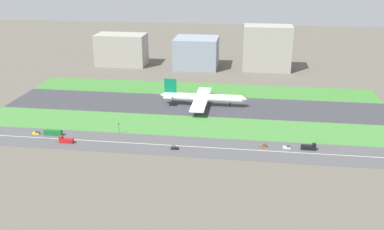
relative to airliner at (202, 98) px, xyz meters
name	(u,v)px	position (x,y,z in m)	size (l,w,h in m)	color
ground_plane	(195,105)	(-4.59, 0.00, -6.23)	(800.00, 800.00, 0.00)	#5B564C
runway	(195,105)	(-4.59, 0.00, -6.18)	(280.00, 46.00, 0.10)	#38383D
grass_median_north	(202,89)	(-4.59, 41.00, -6.18)	(280.00, 36.00, 0.10)	#3D7A33
grass_median_south	(187,126)	(-4.59, -41.00, -6.18)	(280.00, 36.00, 0.10)	#427F38
highway	(179,146)	(-4.59, -73.00, -6.18)	(280.00, 28.00, 0.10)	#4C4C4F
highway_centerline	(179,146)	(-4.59, -73.00, -6.13)	(266.00, 0.50, 0.01)	silver
airliner	(202,98)	(0.00, 0.00, 0.00)	(65.00, 56.00, 19.70)	white
truck_0	(66,140)	(-72.33, -78.00, -4.56)	(8.40, 2.50, 4.00)	#B2191E
bus_0	(53,132)	(-85.00, -68.00, -4.41)	(11.60, 2.50, 3.50)	#19662D
car_0	(174,148)	(-6.65, -78.00, -5.31)	(4.40, 1.80, 2.00)	black
car_3	(36,133)	(-96.09, -68.00, -5.31)	(4.40, 1.80, 2.00)	yellow
car_2	(287,147)	(58.08, -68.00, -5.31)	(4.40, 1.80, 2.00)	silver
car_1	(264,146)	(44.45, -68.00, -5.31)	(4.40, 1.80, 2.00)	brown
truck_1	(309,147)	(70.15, -68.00, -4.56)	(8.40, 2.50, 4.00)	black
traffic_light	(119,127)	(-44.98, -60.01, -1.94)	(0.36, 0.50, 7.20)	#4C4C51
terminal_building	(122,50)	(-94.59, 114.00, 9.35)	(49.29, 27.00, 31.17)	#9E998E
hangar_building	(196,53)	(-18.64, 114.00, 8.51)	(41.92, 36.94, 29.48)	gray
office_tower	(267,48)	(49.91, 114.00, 15.14)	(45.39, 25.01, 42.75)	#9E998E
fuel_tank_west	(200,51)	(-20.16, 159.00, 1.04)	(24.51, 24.51, 14.55)	silver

